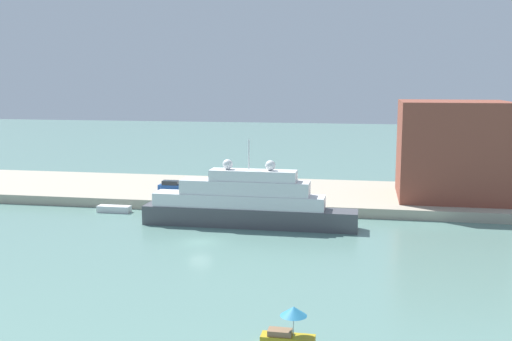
# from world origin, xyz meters

# --- Properties ---
(ground) EXTENTS (400.00, 400.00, 0.00)m
(ground) POSITION_xyz_m (0.00, 0.00, 0.00)
(ground) COLOR slate
(quay_dock) EXTENTS (110.00, 23.64, 1.43)m
(quay_dock) POSITION_xyz_m (0.00, 27.82, 0.72)
(quay_dock) COLOR #ADA38E
(quay_dock) RESTS_ON ground
(large_yacht) EXTENTS (28.42, 3.69, 11.53)m
(large_yacht) POSITION_xyz_m (3.84, 8.71, 3.02)
(large_yacht) COLOR #4C4C51
(large_yacht) RESTS_ON ground
(small_motorboat) EXTENTS (3.99, 1.99, 2.87)m
(small_motorboat) POSITION_xyz_m (14.09, -25.74, 1.30)
(small_motorboat) COLOR #B7991E
(small_motorboat) RESTS_ON ground
(work_barge) EXTENTS (4.83, 1.59, 0.95)m
(work_barge) POSITION_xyz_m (-16.84, 13.45, 0.47)
(work_barge) COLOR silver
(work_barge) RESTS_ON ground
(harbor_building) EXTENTS (15.64, 14.51, 14.61)m
(harbor_building) POSITION_xyz_m (31.96, 26.52, 8.74)
(harbor_building) COLOR brown
(harbor_building) RESTS_ON quay_dock
(parked_car) EXTENTS (4.39, 1.60, 1.55)m
(parked_car) POSITION_xyz_m (-11.74, 24.66, 2.10)
(parked_car) COLOR #1E4C99
(parked_car) RESTS_ON quay_dock
(person_figure) EXTENTS (0.36, 0.36, 1.57)m
(person_figure) POSITION_xyz_m (-7.95, 24.91, 2.16)
(person_figure) COLOR #334C8C
(person_figure) RESTS_ON quay_dock
(mooring_bollard) EXTENTS (0.47, 0.47, 0.65)m
(mooring_bollard) POSITION_xyz_m (-1.89, 17.77, 1.76)
(mooring_bollard) COLOR black
(mooring_bollard) RESTS_ON quay_dock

